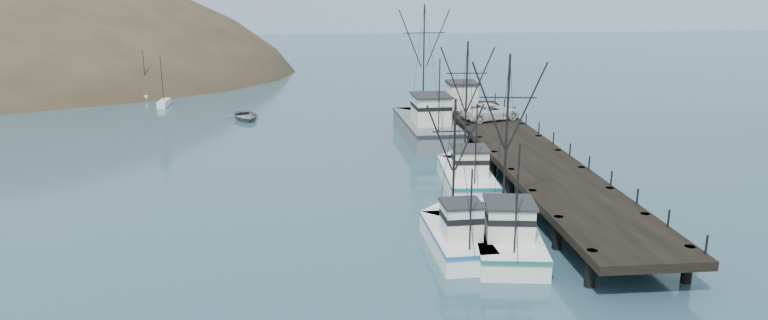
% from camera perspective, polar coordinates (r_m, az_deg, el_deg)
% --- Properties ---
extents(ground, '(400.00, 400.00, 0.00)m').
position_cam_1_polar(ground, '(38.41, -1.76, -8.59)').
color(ground, '#2B4D5F').
rests_on(ground, ground).
extents(pier, '(6.00, 44.00, 2.00)m').
position_cam_1_polar(pier, '(55.32, 11.74, 0.45)').
color(pier, black).
rests_on(pier, ground).
extents(distant_ridge, '(360.00, 40.00, 26.00)m').
position_cam_1_polar(distant_ridge, '(206.01, -2.06, 10.94)').
color(distant_ridge, '#9EB2C6').
rests_on(distant_ridge, ground).
extents(distant_ridge_far, '(180.00, 25.00, 18.00)m').
position_cam_1_polar(distant_ridge_far, '(223.83, -15.42, 10.76)').
color(distant_ridge_far, silver).
rests_on(distant_ridge_far, ground).
extents(moored_sailboats, '(22.72, 20.00, 6.35)m').
position_cam_1_polar(moored_sailboats, '(98.00, -21.72, 5.27)').
color(moored_sailboats, white).
rests_on(moored_sailboats, ground).
extents(trawler_near, '(5.01, 11.46, 11.52)m').
position_cam_1_polar(trawler_near, '(41.01, 9.98, -6.00)').
color(trawler_near, white).
rests_on(trawler_near, ground).
extents(trawler_mid, '(3.32, 8.84, 9.10)m').
position_cam_1_polar(trawler_mid, '(40.16, 5.96, -6.32)').
color(trawler_mid, white).
rests_on(trawler_mid, ground).
extents(trawler_far, '(3.99, 10.81, 11.11)m').
position_cam_1_polar(trawler_far, '(52.24, 6.84, -1.20)').
color(trawler_far, white).
rests_on(trawler_far, ground).
extents(work_vessel, '(5.31, 15.64, 13.07)m').
position_cam_1_polar(work_vessel, '(67.14, 3.51, 2.94)').
color(work_vessel, slate).
rests_on(work_vessel, ground).
extents(pier_shed, '(3.00, 3.20, 2.80)m').
position_cam_1_polar(pier_shed, '(71.63, 6.49, 5.44)').
color(pier_shed, silver).
rests_on(pier_shed, pier).
extents(pickup_truck, '(6.37, 4.41, 1.62)m').
position_cam_1_polar(pickup_truck, '(66.31, 8.92, 4.02)').
color(pickup_truck, silver).
rests_on(pickup_truck, pier).
extents(motorboat, '(5.03, 6.02, 1.07)m').
position_cam_1_polar(motorboat, '(77.09, -11.47, 3.34)').
color(motorboat, slate).
rests_on(motorboat, ground).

